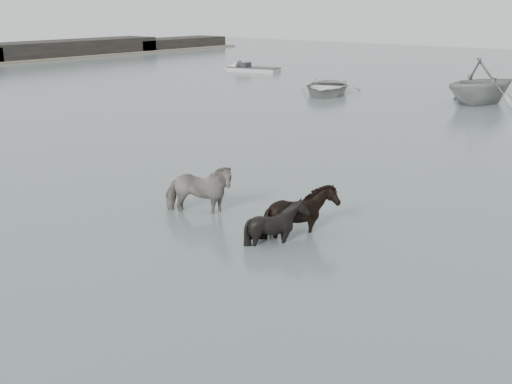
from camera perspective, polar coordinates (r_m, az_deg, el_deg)
ground at (r=15.28m, az=1.78°, el=-4.74°), size 140.00×140.00×0.00m
pony_pinto at (r=17.34m, az=-5.18°, el=0.75°), size 2.20×1.75×1.69m
pony_dark at (r=15.61m, az=3.92°, el=-1.07°), size 1.43×1.66×1.66m
pony_black at (r=15.23m, az=1.87°, el=-1.94°), size 1.55×1.45×1.44m
rowboat_lead at (r=40.66m, az=6.30°, el=9.41°), size 5.71×6.52×1.12m
rowboat_trail at (r=38.52m, az=19.45°, el=9.38°), size 5.94×6.36×2.71m
skiff_outer at (r=53.78m, az=-0.23°, el=11.03°), size 6.11×2.93×0.75m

